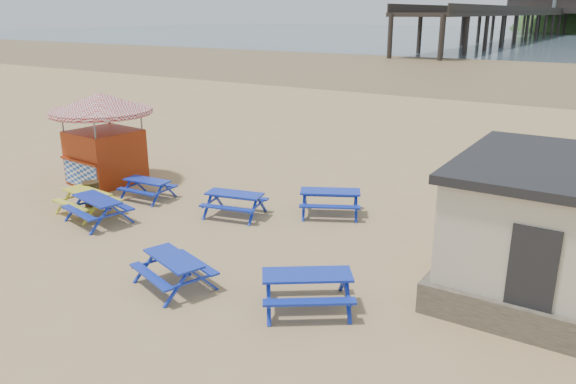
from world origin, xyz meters
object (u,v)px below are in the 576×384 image
Objects in this scene: picnic_table_blue_a at (148,189)px; picnic_table_yellow at (88,203)px; picnic_table_blue_b at (235,204)px; litter_bin at (92,193)px; ice_cream_kiosk at (103,127)px.

picnic_table_blue_a is 0.88× the size of picnic_table_yellow.
litter_bin reaches higher than picnic_table_blue_b.
ice_cream_kiosk reaches higher than litter_bin.
picnic_table_blue_b is 1.07× the size of picnic_table_yellow.
picnic_table_blue_b is (3.66, 0.27, 0.04)m from picnic_table_blue_a.
picnic_table_blue_a is 3.42m from ice_cream_kiosk.
picnic_table_blue_b is at bearing -0.09° from picnic_table_blue_a.
picnic_table_blue_b is at bearing 2.14° from ice_cream_kiosk.
ice_cream_kiosk is at bearing 163.80° from picnic_table_blue_b.
picnic_table_blue_a is 1.88m from litter_bin.
ice_cream_kiosk reaches higher than picnic_table_blue_b.
picnic_table_yellow is 0.87m from litter_bin.
picnic_table_blue_a is at bearing -7.11° from ice_cream_kiosk.
picnic_table_yellow is at bearing -47.36° from litter_bin.
picnic_table_blue_b is 2.54× the size of litter_bin.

